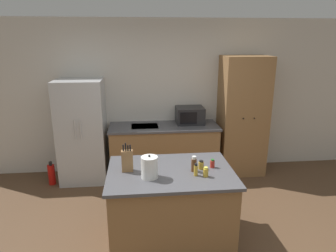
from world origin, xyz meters
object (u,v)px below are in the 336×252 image
object	(u,v)px
spice_bottle_amber_oil	(206,172)
spice_bottle_short_red	(212,164)
refrigerator	(82,131)
fire_extinguisher	(52,174)
kettle	(149,167)
pantry_cabinet	(242,116)
spice_bottle_tall_dark	(194,164)
microwave	(190,115)
spice_bottle_green_herb	(196,170)
spice_bottle_pale_salt	(201,165)
knife_block	(127,160)

from	to	relation	value
spice_bottle_amber_oil	spice_bottle_short_red	bearing A→B (deg)	60.14
refrigerator	fire_extinguisher	bearing A→B (deg)	-162.84
kettle	pantry_cabinet	bearing A→B (deg)	49.16
spice_bottle_amber_oil	refrigerator	bearing A→B (deg)	129.78
pantry_cabinet	spice_bottle_tall_dark	bearing A→B (deg)	-122.90
microwave	fire_extinguisher	world-z (taller)	microwave
spice_bottle_green_herb	spice_bottle_pale_salt	xyz separation A→B (m)	(0.09, 0.16, -0.02)
spice_bottle_pale_salt	microwave	bearing A→B (deg)	84.18
spice_bottle_pale_salt	spice_bottle_tall_dark	bearing A→B (deg)	-150.54
spice_bottle_tall_dark	kettle	bearing A→B (deg)	-167.65
kettle	fire_extinguisher	xyz separation A→B (m)	(-1.52, 1.72, -0.83)
spice_bottle_green_herb	spice_bottle_amber_oil	bearing A→B (deg)	-18.16
pantry_cabinet	spice_bottle_amber_oil	bearing A→B (deg)	-118.75
microwave	kettle	bearing A→B (deg)	-111.01
pantry_cabinet	knife_block	bearing A→B (deg)	-137.48
spice_bottle_tall_dark	spice_bottle_amber_oil	bearing A→B (deg)	-54.80
microwave	fire_extinguisher	size ratio (longest dim) A/B	1.19
microwave	kettle	size ratio (longest dim) A/B	1.80
spice_bottle_amber_oil	knife_block	bearing A→B (deg)	164.99
pantry_cabinet	spice_bottle_tall_dark	xyz separation A→B (m)	(-1.17, -1.81, -0.04)
microwave	fire_extinguisher	bearing A→B (deg)	-173.29
knife_block	refrigerator	bearing A→B (deg)	114.59
knife_block	spice_bottle_amber_oil	size ratio (longest dim) A/B	3.07
knife_block	spice_bottle_pale_salt	distance (m)	0.82
pantry_cabinet	spice_bottle_green_herb	world-z (taller)	pantry_cabinet
pantry_cabinet	spice_bottle_amber_oil	world-z (taller)	pantry_cabinet
pantry_cabinet	microwave	bearing A→B (deg)	175.30
spice_bottle_amber_oil	spice_bottle_pale_salt	xyz separation A→B (m)	(-0.01, 0.19, -0.00)
knife_block	spice_bottle_tall_dark	xyz separation A→B (m)	(0.72, -0.08, -0.04)
spice_bottle_green_herb	fire_extinguisher	size ratio (longest dim) A/B	0.36
spice_bottle_tall_dark	spice_bottle_green_herb	xyz separation A→B (m)	(0.00, -0.11, -0.02)
spice_bottle_tall_dark	spice_bottle_green_herb	bearing A→B (deg)	-89.61
refrigerator	spice_bottle_pale_salt	world-z (taller)	refrigerator
microwave	pantry_cabinet	bearing A→B (deg)	-4.70
spice_bottle_green_herb	spice_bottle_short_red	bearing A→B (deg)	39.71
microwave	spice_bottle_pale_salt	distance (m)	1.85
pantry_cabinet	spice_bottle_pale_salt	distance (m)	2.07
spice_bottle_amber_oil	kettle	xyz separation A→B (m)	(-0.59, 0.04, 0.07)
knife_block	spice_bottle_green_herb	bearing A→B (deg)	-14.56
refrigerator	spice_bottle_short_red	size ratio (longest dim) A/B	16.95
knife_block	spice_bottle_pale_salt	world-z (taller)	knife_block
spice_bottle_green_herb	knife_block	bearing A→B (deg)	165.44
microwave	spice_bottle_tall_dark	bearing A→B (deg)	-98.41
spice_bottle_pale_salt	kettle	size ratio (longest dim) A/B	0.39
spice_bottle_tall_dark	microwave	bearing A→B (deg)	81.59
refrigerator	spice_bottle_amber_oil	size ratio (longest dim) A/B	15.63
refrigerator	microwave	bearing A→B (deg)	3.57
knife_block	spice_bottle_amber_oil	xyz separation A→B (m)	(0.82, -0.22, -0.07)
knife_block	spice_bottle_pale_salt	size ratio (longest dim) A/B	3.28
refrigerator	spice_bottle_amber_oil	xyz separation A→B (m)	(1.60, -1.92, 0.10)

